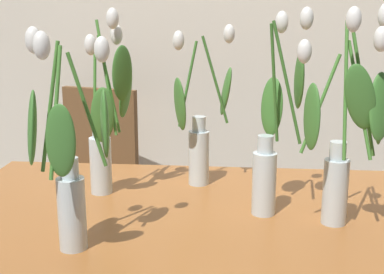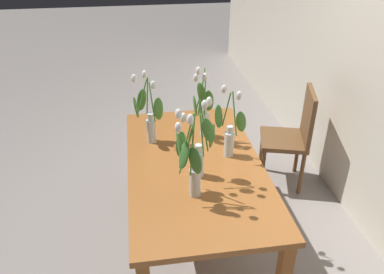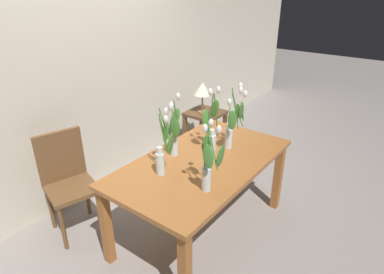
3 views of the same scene
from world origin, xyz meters
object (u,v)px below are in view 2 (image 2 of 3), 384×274
tulip_vase_2 (149,117)px  tulip_vase_4 (203,112)px  tulip_vase_0 (190,164)px  tulip_vase_3 (201,152)px  dining_chair (293,133)px  dining_table (195,174)px  tulip_vase_1 (229,134)px

tulip_vase_2 → tulip_vase_4: (-0.01, 0.40, 0.01)m
tulip_vase_2 → tulip_vase_0: bearing=16.5°
tulip_vase_0 → tulip_vase_4: 0.71m
tulip_vase_2 → tulip_vase_3: 0.57m
tulip_vase_4 → dining_chair: bearing=109.5°
tulip_vase_4 → dining_table: bearing=-18.9°
tulip_vase_2 → dining_chair: tulip_vase_2 is taller
tulip_vase_0 → dining_chair: tulip_vase_0 is taller
tulip_vase_0 → dining_chair: (-0.99, 1.07, -0.45)m
tulip_vase_3 → dining_chair: (-0.81, 0.97, -0.41)m
dining_table → tulip_vase_1: bearing=103.5°
dining_table → tulip_vase_1: 0.37m
dining_table → tulip_vase_4: bearing=161.1°
tulip_vase_0 → tulip_vase_2: (-0.67, -0.20, -0.03)m
dining_table → tulip_vase_2: 0.52m
tulip_vase_0 → tulip_vase_4: tulip_vase_0 is taller
tulip_vase_2 → dining_chair: bearing=104.1°
tulip_vase_1 → tulip_vase_3: 0.32m
dining_chair → tulip_vase_2: bearing=-75.9°
dining_table → tulip_vase_3: 0.32m
tulip_vase_1 → tulip_vase_4: tulip_vase_4 is taller
tulip_vase_3 → tulip_vase_2: bearing=-148.7°
tulip_vase_0 → tulip_vase_3: size_ratio=1.02×
dining_table → tulip_vase_3: size_ratio=2.77×
dining_chair → tulip_vase_4: bearing=-70.5°
dining_table → tulip_vase_0: size_ratio=2.73×
tulip_vase_0 → dining_chair: bearing=132.7°
tulip_vase_1 → dining_chair: 1.03m
tulip_vase_1 → dining_chair: size_ratio=0.56×
tulip_vase_1 → tulip_vase_4: size_ratio=0.91×
dining_table → tulip_vase_1: tulip_vase_1 is taller
dining_chair → tulip_vase_1: bearing=-51.6°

